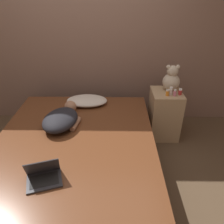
% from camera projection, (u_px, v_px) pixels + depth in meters
% --- Properties ---
extents(ground_plane, '(12.00, 12.00, 0.00)m').
position_uv_depth(ground_plane, '(79.00, 172.00, 2.60)').
color(ground_plane, brown).
extents(wall_back, '(8.00, 0.06, 2.60)m').
position_uv_depth(wall_back, '(85.00, 36.00, 3.09)').
color(wall_back, '#846656').
rests_on(wall_back, ground_plane).
extents(bed, '(1.74, 2.07, 0.49)m').
position_uv_depth(bed, '(77.00, 156.00, 2.48)').
color(bed, brown).
rests_on(bed, ground_plane).
extents(nightstand, '(0.40, 0.44, 0.69)m').
position_uv_depth(nightstand, '(164.00, 114.00, 3.09)').
color(nightstand, tan).
rests_on(nightstand, ground_plane).
extents(pillow, '(0.56, 0.36, 0.10)m').
position_uv_depth(pillow, '(87.00, 101.00, 3.02)').
color(pillow, beige).
rests_on(pillow, bed).
extents(person_lying, '(0.46, 0.69, 0.17)m').
position_uv_depth(person_lying, '(62.00, 118.00, 2.55)').
color(person_lying, black).
rests_on(person_lying, bed).
extents(laptop, '(0.34, 0.29, 0.20)m').
position_uv_depth(laptop, '(44.00, 175.00, 1.82)').
color(laptop, '#333338').
rests_on(laptop, bed).
extents(teddy_bear, '(0.23, 0.23, 0.35)m').
position_uv_depth(teddy_bear, '(171.00, 79.00, 2.91)').
color(teddy_bear, beige).
rests_on(teddy_bear, nightstand).
extents(bottle_red, '(0.05, 0.05, 0.08)m').
position_uv_depth(bottle_red, '(180.00, 92.00, 2.84)').
color(bottle_red, '#B72D2D').
rests_on(bottle_red, nightstand).
extents(bottle_orange, '(0.04, 0.04, 0.09)m').
position_uv_depth(bottle_orange, '(168.00, 93.00, 2.81)').
color(bottle_orange, orange).
rests_on(bottle_orange, nightstand).
extents(bottle_pink, '(0.04, 0.04, 0.09)m').
position_uv_depth(bottle_pink, '(175.00, 93.00, 2.80)').
color(bottle_pink, pink).
rests_on(bottle_pink, nightstand).
extents(bottle_white, '(0.04, 0.04, 0.11)m').
position_uv_depth(bottle_white, '(171.00, 91.00, 2.83)').
color(bottle_white, white).
rests_on(bottle_white, nightstand).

